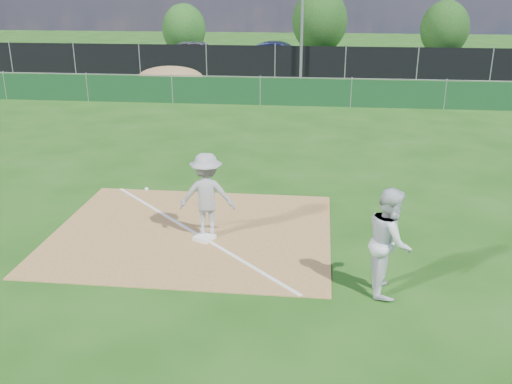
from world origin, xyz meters
TOP-DOWN VIEW (x-y plane):
  - ground at (0.00, 10.00)m, footprint 90.00×90.00m
  - infield_dirt at (0.00, 1.00)m, footprint 6.00×5.00m
  - foul_line at (0.00, 1.00)m, footprint 5.01×5.01m
  - green_fence at (0.00, 15.00)m, footprint 44.00×0.05m
  - dirt_mound at (-5.00, 18.50)m, footprint 3.38×2.60m
  - black_fence at (0.00, 23.00)m, footprint 46.00×0.04m
  - parking_lot at (0.00, 28.00)m, footprint 46.00×9.00m
  - light_pole at (1.50, 22.70)m, footprint 0.16×0.16m
  - first_base at (0.34, 0.63)m, footprint 0.48×0.48m
  - play_at_first at (0.37, 0.87)m, footprint 1.85×0.81m
  - runner at (3.95, -1.08)m, footprint 0.73×0.94m
  - car_left at (-5.64, 28.46)m, footprint 4.65×1.90m
  - car_mid at (-0.09, 28.07)m, footprint 4.71×1.95m
  - car_right at (6.36, 27.19)m, footprint 4.71×2.34m
  - tree_left at (-7.54, 32.54)m, footprint 3.19×3.19m
  - tree_mid at (2.40, 34.28)m, footprint 4.09×4.09m
  - tree_right at (11.32, 33.35)m, footprint 3.41×3.41m

SIDE VIEW (x-z plane):
  - ground at x=0.00m, z-range 0.00..0.00m
  - parking_lot at x=0.00m, z-range 0.00..0.01m
  - infield_dirt at x=0.00m, z-range 0.00..0.02m
  - foul_line at x=0.00m, z-range 0.02..0.03m
  - first_base at x=0.34m, z-range 0.02..0.10m
  - dirt_mound at x=-5.00m, z-range 0.00..1.17m
  - green_fence at x=0.00m, z-range 0.00..1.20m
  - car_right at x=6.36m, z-range 0.01..1.32m
  - car_mid at x=-0.09m, z-range 0.01..1.53m
  - car_left at x=-5.64m, z-range 0.01..1.59m
  - black_fence at x=0.00m, z-range 0.00..1.80m
  - play_at_first at x=0.37m, z-range 0.02..1.85m
  - runner at x=3.95m, z-range 0.00..1.92m
  - tree_left at x=-7.54m, z-range 0.06..3.84m
  - tree_right at x=11.32m, z-range 0.06..4.11m
  - tree_mid at x=2.40m, z-range 0.07..4.92m
  - light_pole at x=1.50m, z-range 0.00..8.00m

